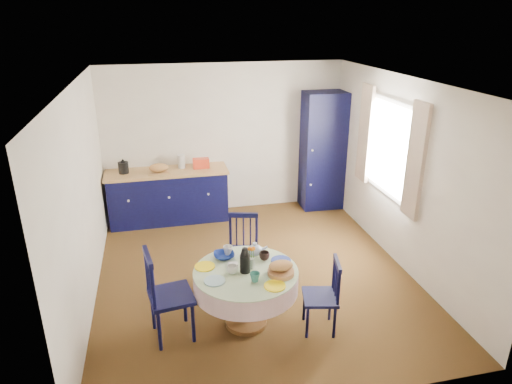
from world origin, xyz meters
TOP-DOWN VIEW (x-y plane):
  - floor at (0.00, 0.00)m, footprint 4.50×4.50m
  - ceiling at (0.00, 0.00)m, footprint 4.50×4.50m
  - wall_back at (0.00, 2.25)m, footprint 4.00×0.02m
  - wall_left at (-2.00, 0.00)m, footprint 0.02×4.50m
  - wall_right at (2.00, 0.00)m, footprint 0.02×4.50m
  - window at (1.95, 0.30)m, footprint 0.10×1.74m
  - kitchen_counter at (-1.00, 1.96)m, footprint 1.94×0.61m
  - pantry_cabinet at (1.66, 2.00)m, footprint 0.72×0.53m
  - dining_table at (-0.30, -1.00)m, footprint 1.12×1.12m
  - chair_left at (-1.15, -1.02)m, footprint 0.50×0.52m
  - chair_far at (-0.18, -0.17)m, footprint 0.50×0.48m
  - chair_right at (0.48, -1.27)m, footprint 0.43×0.44m
  - mug_a at (-0.46, -1.01)m, footprint 0.11×0.11m
  - mug_b at (-0.26, -1.22)m, footprint 0.10×0.10m
  - mug_c at (-0.06, -0.81)m, footprint 0.12×0.12m
  - mug_d at (-0.44, -0.61)m, footprint 0.11×0.11m
  - cobalt_bowl at (-0.49, -0.68)m, footprint 0.23×0.23m

SIDE VIEW (x-z plane):
  - floor at x=0.00m, z-range 0.00..0.00m
  - chair_right at x=0.48m, z-range 0.01..0.85m
  - kitchen_counter at x=-1.00m, z-range -0.10..1.00m
  - chair_far at x=-0.18m, z-range 0.01..0.92m
  - chair_left at x=-1.15m, z-range 0.01..1.03m
  - dining_table at x=-0.30m, z-range 0.08..1.04m
  - cobalt_bowl at x=-0.49m, z-range 0.68..0.73m
  - mug_a at x=-0.46m, z-range 0.68..0.77m
  - mug_c at x=-0.06m, z-range 0.68..0.77m
  - mug_b at x=-0.26m, z-range 0.68..0.77m
  - mug_d at x=-0.44m, z-range 0.68..0.78m
  - pantry_cabinet at x=1.66m, z-range 0.00..2.02m
  - wall_back at x=0.00m, z-range 0.00..2.50m
  - wall_left at x=-2.00m, z-range 0.00..2.50m
  - wall_right at x=2.00m, z-range 0.00..2.50m
  - window at x=1.95m, z-range 0.80..2.25m
  - ceiling at x=0.00m, z-range 2.50..2.50m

